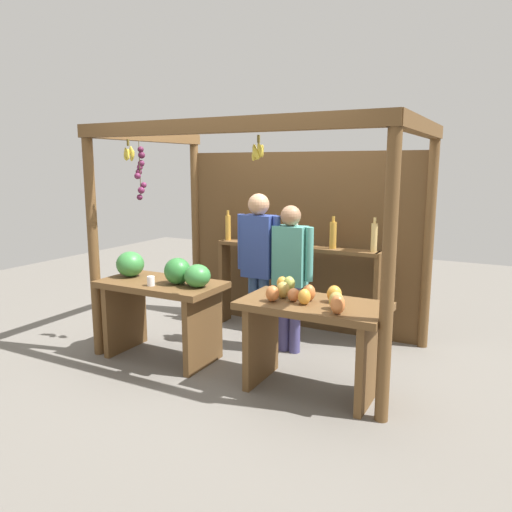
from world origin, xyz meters
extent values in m
plane|color=slate|center=(0.00, 0.00, 0.00)|extent=(12.00, 12.00, 0.00)
cylinder|color=brown|center=(-1.43, -0.87, 1.12)|extent=(0.10, 0.10, 2.25)
cylinder|color=brown|center=(1.43, -0.87, 1.12)|extent=(0.10, 0.10, 2.25)
cylinder|color=brown|center=(-1.43, 0.87, 1.12)|extent=(0.10, 0.10, 2.25)
cylinder|color=brown|center=(1.43, 0.87, 1.12)|extent=(0.10, 0.10, 2.25)
cube|color=brown|center=(0.00, -0.87, 2.19)|extent=(2.95, 0.12, 0.12)
cube|color=brown|center=(-1.43, 0.00, 2.19)|extent=(0.12, 1.83, 0.12)
cube|color=brown|center=(1.43, 0.00, 2.19)|extent=(0.12, 1.83, 0.12)
cube|color=#52381E|center=(0.00, 0.89, 1.01)|extent=(2.85, 0.04, 2.02)
cylinder|color=brown|center=(0.36, -0.80, 2.08)|extent=(0.02, 0.02, 0.06)
ellipsoid|color=gold|center=(0.38, -0.80, 1.98)|extent=(0.04, 0.08, 0.11)
ellipsoid|color=gold|center=(0.37, -0.78, 1.98)|extent=(0.07, 0.07, 0.12)
ellipsoid|color=gold|center=(0.36, -0.78, 1.98)|extent=(0.07, 0.04, 0.11)
ellipsoid|color=gold|center=(0.34, -0.78, 1.97)|extent=(0.06, 0.06, 0.12)
ellipsoid|color=gold|center=(0.32, -0.81, 1.96)|extent=(0.04, 0.07, 0.11)
ellipsoid|color=gold|center=(0.34, -0.82, 1.99)|extent=(0.06, 0.06, 0.12)
ellipsoid|color=gold|center=(0.36, -0.84, 1.97)|extent=(0.07, 0.04, 0.11)
ellipsoid|color=gold|center=(0.38, -0.83, 1.99)|extent=(0.05, 0.05, 0.12)
cylinder|color=brown|center=(-1.00, -0.78, 2.08)|extent=(0.02, 0.02, 0.06)
ellipsoid|color=gold|center=(-0.97, -0.78, 1.99)|extent=(0.04, 0.05, 0.11)
ellipsoid|color=gold|center=(-0.99, -0.75, 1.96)|extent=(0.07, 0.05, 0.12)
ellipsoid|color=gold|center=(-1.03, -0.77, 1.97)|extent=(0.05, 0.06, 0.12)
ellipsoid|color=gold|center=(-1.02, -0.80, 1.97)|extent=(0.06, 0.07, 0.12)
ellipsoid|color=gold|center=(-0.98, -0.82, 1.98)|extent=(0.06, 0.05, 0.12)
cylinder|color=#4C422D|center=(-1.15, -0.46, 1.83)|extent=(0.01, 0.01, 0.55)
sphere|color=#47142D|center=(-1.15, -0.44, 2.03)|extent=(0.06, 0.06, 0.06)
sphere|color=#47142D|center=(-1.15, -0.44, 1.97)|extent=(0.07, 0.07, 0.07)
sphere|color=#511938|center=(-1.16, -0.43, 1.89)|extent=(0.07, 0.07, 0.07)
sphere|color=#601E42|center=(-1.17, -0.44, 1.85)|extent=(0.06, 0.06, 0.06)
sphere|color=#47142D|center=(-1.18, -0.45, 1.81)|extent=(0.06, 0.06, 0.06)
sphere|color=#601E42|center=(-1.17, -0.48, 1.77)|extent=(0.06, 0.06, 0.06)
sphere|color=#601E42|center=(-1.13, -0.43, 1.68)|extent=(0.06, 0.06, 0.06)
sphere|color=#601E42|center=(-1.14, -0.46, 1.63)|extent=(0.07, 0.07, 0.07)
sphere|color=#511938|center=(-1.16, -0.47, 1.56)|extent=(0.06, 0.06, 0.06)
cube|color=brown|center=(-0.78, -0.65, 0.74)|extent=(1.20, 0.64, 0.06)
cube|color=brown|center=(-1.26, -0.65, 0.36)|extent=(0.06, 0.58, 0.71)
cube|color=brown|center=(-0.31, -0.65, 0.36)|extent=(0.06, 0.58, 0.71)
ellipsoid|color=#2D7533|center=(-0.58, -0.66, 0.90)|extent=(0.34, 0.34, 0.25)
ellipsoid|color=#38843D|center=(-0.34, -0.67, 0.88)|extent=(0.34, 0.34, 0.21)
ellipsoid|color=#38843D|center=(-1.19, -0.62, 0.90)|extent=(0.29, 0.29, 0.25)
cylinder|color=white|center=(-0.76, -0.83, 0.82)|extent=(0.07, 0.07, 0.09)
cube|color=brown|center=(0.78, -0.65, 0.74)|extent=(1.20, 0.64, 0.06)
cube|color=brown|center=(0.31, -0.65, 0.36)|extent=(0.06, 0.58, 0.71)
cube|color=brown|center=(1.26, -0.65, 0.36)|extent=(0.06, 0.58, 0.71)
ellipsoid|color=#B79E47|center=(0.51, -0.64, 0.84)|extent=(0.15, 0.15, 0.14)
ellipsoid|color=#CC7038|center=(0.73, -0.62, 0.84)|extent=(0.12, 0.12, 0.14)
ellipsoid|color=gold|center=(0.93, -0.57, 0.84)|extent=(0.15, 0.15, 0.14)
ellipsoid|color=#CC7038|center=(1.06, -0.86, 0.85)|extent=(0.16, 0.16, 0.15)
ellipsoid|color=gold|center=(0.74, -0.75, 0.84)|extent=(0.12, 0.12, 0.13)
ellipsoid|color=#B79E47|center=(1.01, -0.75, 0.84)|extent=(0.14, 0.14, 0.14)
ellipsoid|color=gold|center=(0.39, -0.40, 0.83)|extent=(0.14, 0.14, 0.12)
ellipsoid|color=#A8B24C|center=(0.47, -0.43, 0.84)|extent=(0.15, 0.15, 0.14)
ellipsoid|color=#CC7038|center=(0.48, -0.78, 0.84)|extent=(0.15, 0.15, 0.13)
ellipsoid|color=#E07F47|center=(0.63, -0.70, 0.83)|extent=(0.12, 0.12, 0.11)
cube|color=brown|center=(-0.87, 0.65, 0.50)|extent=(0.05, 0.20, 1.00)
cube|color=brown|center=(0.99, 0.65, 0.50)|extent=(0.05, 0.20, 1.00)
cube|color=brown|center=(0.06, 0.65, 0.98)|extent=(1.85, 0.22, 0.04)
cylinder|color=gold|center=(-0.81, 0.65, 1.15)|extent=(0.06, 0.06, 0.29)
cylinder|color=gold|center=(-0.81, 0.65, 1.32)|extent=(0.03, 0.03, 0.06)
cylinder|color=silver|center=(-0.37, 0.65, 1.12)|extent=(0.07, 0.07, 0.25)
cylinder|color=silver|center=(-0.37, 0.65, 1.28)|extent=(0.03, 0.03, 0.06)
cylinder|color=silver|center=(0.07, 0.65, 1.11)|extent=(0.06, 0.06, 0.23)
cylinder|color=silver|center=(0.07, 0.65, 1.26)|extent=(0.03, 0.03, 0.06)
cylinder|color=gold|center=(0.49, 0.65, 1.14)|extent=(0.07, 0.07, 0.29)
cylinder|color=gold|center=(0.49, 0.65, 1.32)|extent=(0.03, 0.03, 0.06)
cylinder|color=#D8B266|center=(0.93, 0.65, 1.15)|extent=(0.06, 0.06, 0.29)
cylinder|color=#D8B266|center=(0.93, 0.65, 1.32)|extent=(0.03, 0.03, 0.06)
cylinder|color=#344F7C|center=(-0.16, 0.07, 0.37)|extent=(0.11, 0.11, 0.75)
cylinder|color=#344F7C|center=(-0.04, 0.07, 0.37)|extent=(0.11, 0.11, 0.75)
cube|color=#2D428C|center=(-0.10, 0.07, 1.06)|extent=(0.32, 0.19, 0.63)
cylinder|color=#2D428C|center=(-0.30, 0.07, 1.10)|extent=(0.08, 0.08, 0.57)
cylinder|color=#2D428C|center=(0.10, 0.07, 1.10)|extent=(0.08, 0.08, 0.57)
sphere|color=tan|center=(-0.10, 0.07, 1.49)|extent=(0.22, 0.22, 0.22)
cylinder|color=#47437A|center=(0.19, 0.09, 0.35)|extent=(0.11, 0.11, 0.70)
cylinder|color=#47437A|center=(0.31, 0.09, 0.35)|extent=(0.11, 0.11, 0.70)
cube|color=teal|center=(0.25, 0.09, 0.99)|extent=(0.32, 0.19, 0.59)
cylinder|color=teal|center=(0.05, 0.09, 1.02)|extent=(0.08, 0.08, 0.53)
cylinder|color=teal|center=(0.45, 0.09, 1.02)|extent=(0.08, 0.08, 0.53)
sphere|color=#997051|center=(0.25, 0.09, 1.39)|extent=(0.20, 0.20, 0.20)
camera|label=1|loc=(2.20, -4.32, 1.87)|focal=34.75mm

